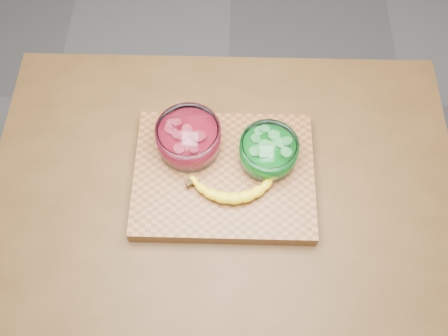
{
  "coord_description": "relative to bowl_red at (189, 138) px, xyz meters",
  "views": [
    {
      "loc": [
        0.01,
        -0.57,
        2.05
      ],
      "look_at": [
        0.0,
        0.0,
        0.96
      ],
      "focal_mm": 40.0,
      "sensor_mm": 36.0,
      "label": 1
    }
  ],
  "objects": [
    {
      "name": "bowl_green",
      "position": [
        0.2,
        -0.03,
        -0.0
      ],
      "size": [
        0.15,
        0.15,
        0.07
      ],
      "color": "white",
      "rests_on": "cutting_board"
    },
    {
      "name": "banana",
      "position": [
        0.11,
        -0.12,
        -0.02
      ],
      "size": [
        0.25,
        0.12,
        0.03
      ],
      "primitive_type": null,
      "color": "yellow",
      "rests_on": "cutting_board"
    },
    {
      "name": "bowl_red",
      "position": [
        0.0,
        0.0,
        0.0
      ],
      "size": [
        0.16,
        0.16,
        0.08
      ],
      "color": "white",
      "rests_on": "cutting_board"
    },
    {
      "name": "ground",
      "position": [
        0.09,
        -0.07,
        -0.98
      ],
      "size": [
        3.5,
        3.5,
        0.0
      ],
      "primitive_type": "plane",
      "color": "#5D5D62",
      "rests_on": "ground"
    },
    {
      "name": "counter",
      "position": [
        0.09,
        -0.07,
        -0.53
      ],
      "size": [
        1.2,
        0.8,
        0.9
      ],
      "primitive_type": "cube",
      "color": "#4A3116",
      "rests_on": "ground"
    },
    {
      "name": "cutting_board",
      "position": [
        0.09,
        -0.07,
        -0.06
      ],
      "size": [
        0.45,
        0.35,
        0.04
      ],
      "primitive_type": "cube",
      "color": "brown",
      "rests_on": "counter"
    }
  ]
}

